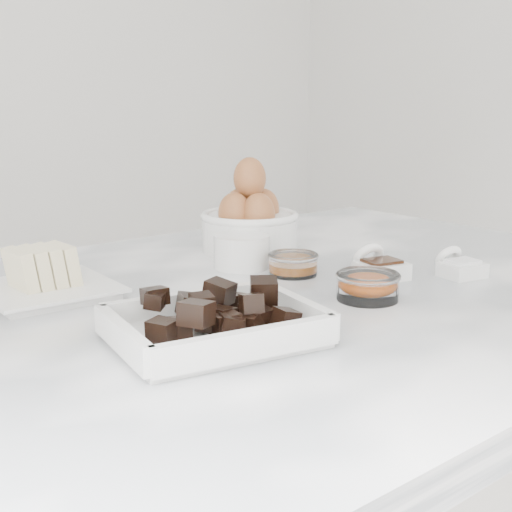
{
  "coord_description": "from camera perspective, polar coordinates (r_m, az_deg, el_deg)",
  "views": [
    {
      "loc": [
        -0.55,
        -0.66,
        1.19
      ],
      "look_at": [
        0.02,
        0.03,
        0.98
      ],
      "focal_mm": 50.0,
      "sensor_mm": 36.0,
      "label": 1
    }
  ],
  "objects": [
    {
      "name": "sugar_ramekin",
      "position": [
        1.02,
        -1.15,
        0.51
      ],
      "size": [
        0.08,
        0.08,
        0.05
      ],
      "color": "white",
      "rests_on": "marble_slab"
    },
    {
      "name": "chocolate_dish",
      "position": [
        0.72,
        -3.3,
        -5.16
      ],
      "size": [
        0.23,
        0.19,
        0.05
      ],
      "color": "white",
      "rests_on": "marble_slab"
    },
    {
      "name": "butter_plate",
      "position": [
        0.91,
        -16.54,
        -1.8
      ],
      "size": [
        0.16,
        0.16,
        0.06
      ],
      "color": "white",
      "rests_on": "marble_slab"
    },
    {
      "name": "honey_bowl",
      "position": [
        0.98,
        2.99,
        -0.61
      ],
      "size": [
        0.07,
        0.07,
        0.03
      ],
      "color": "white",
      "rests_on": "marble_slab"
    },
    {
      "name": "marble_slab",
      "position": [
        0.9,
        0.24,
        -4.25
      ],
      "size": [
        1.2,
        0.8,
        0.04
      ],
      "primitive_type": "cube",
      "color": "white",
      "rests_on": "cabinet"
    },
    {
      "name": "egg_bowl",
      "position": [
        1.12,
        -0.52,
        2.82
      ],
      "size": [
        0.15,
        0.15,
        0.15
      ],
      "color": "white",
      "rests_on": "marble_slab"
    },
    {
      "name": "zest_bowl",
      "position": [
        0.87,
        8.94,
        -2.3
      ],
      "size": [
        0.08,
        0.08,
        0.03
      ],
      "color": "white",
      "rests_on": "marble_slab"
    },
    {
      "name": "vanilla_spoon",
      "position": [
        0.98,
        9.74,
        -0.81
      ],
      "size": [
        0.07,
        0.09,
        0.05
      ],
      "color": "white",
      "rests_on": "marble_slab"
    },
    {
      "name": "salt_spoon",
      "position": [
        1.01,
        15.9,
        -0.76
      ],
      "size": [
        0.06,
        0.08,
        0.04
      ],
      "color": "white",
      "rests_on": "marble_slab"
    }
  ]
}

